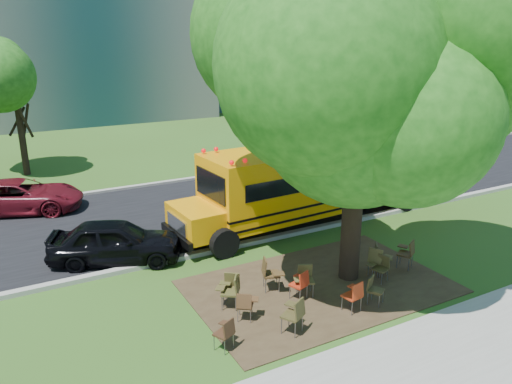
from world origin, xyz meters
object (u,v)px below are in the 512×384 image
main_tree (361,76)px  black_car (116,241)px  school_bus (332,174)px  chair_13 (407,251)px  chair_10 (269,272)px  chair_12 (380,256)px  bg_car_red (20,196)px  chair_1 (246,303)px  chair_7 (378,259)px  chair_2 (295,312)px  chair_8 (232,289)px  chair_11 (301,282)px  chair_0 (226,331)px  chair_6 (381,266)px  chair_5 (374,288)px  chair_3 (305,277)px  chair_9 (230,286)px  chair_4 (354,293)px

main_tree → black_car: 8.58m
school_bus → chair_13: (-0.77, -4.78, -1.09)m
chair_10 → chair_12: (3.36, -0.58, -0.04)m
bg_car_red → chair_1: bearing=-140.7°
chair_13 → bg_car_red: (-9.63, 10.89, 0.10)m
chair_1 → chair_12: bearing=40.2°
main_tree → chair_7: (0.77, -0.31, -5.10)m
chair_7 → bg_car_red: 13.80m
chair_2 → chair_7: (3.66, 1.32, -0.01)m
main_tree → chair_12: size_ratio=10.49×
chair_1 → chair_8: size_ratio=0.89×
chair_8 → chair_11: bearing=-72.3°
chair_0 → chair_7: bearing=-13.7°
chair_8 → chair_10: chair_10 is taller
chair_12 → chair_13: 0.93m
chair_6 → chair_8: bearing=64.1°
chair_5 → chair_7: 1.65m
chair_3 → chair_9: size_ratio=0.98×
chair_7 → chair_8: 4.45m
chair_0 → chair_9: (0.92, 1.69, 0.06)m
chair_5 → chair_9: chair_9 is taller
chair_2 → chair_7: bearing=-9.1°
chair_6 → chair_2: bearing=89.7°
chair_7 → bg_car_red: size_ratio=0.19×
chair_3 → chair_1: bearing=34.7°
chair_5 → chair_8: bearing=-54.1°
chair_12 → chair_1: bearing=-45.5°
chair_6 → chair_12: size_ratio=0.89×
chair_4 → chair_13: bearing=11.7°
chair_7 → chair_12: size_ratio=1.02×
chair_2 → chair_11: (0.99, 1.25, -0.05)m
chair_2 → chair_9: bearing=82.6°
chair_1 → chair_9: bearing=123.9°
school_bus → chair_8: size_ratio=13.31×
chair_2 → black_car: 6.45m
chair_4 → chair_3: bearing=103.8°
school_bus → chair_3: 6.45m
chair_4 → black_car: 7.32m
chair_6 → chair_7: size_ratio=0.88×
chair_3 → chair_13: chair_13 is taller
chair_1 → chair_13: 5.54m
chair_2 → chair_6: bearing=-12.7°
chair_6 → chair_7: 0.33m
bg_car_red → black_car: bearing=-141.9°
chair_1 → chair_2: size_ratio=0.86×
chair_0 → chair_3: bearing=-2.7°
chair_3 → chair_7: size_ratio=0.95×
chair_11 → chair_12: 2.89m
chair_8 → chair_7: bearing=-62.2°
chair_3 → black_car: (-3.90, 4.45, 0.15)m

